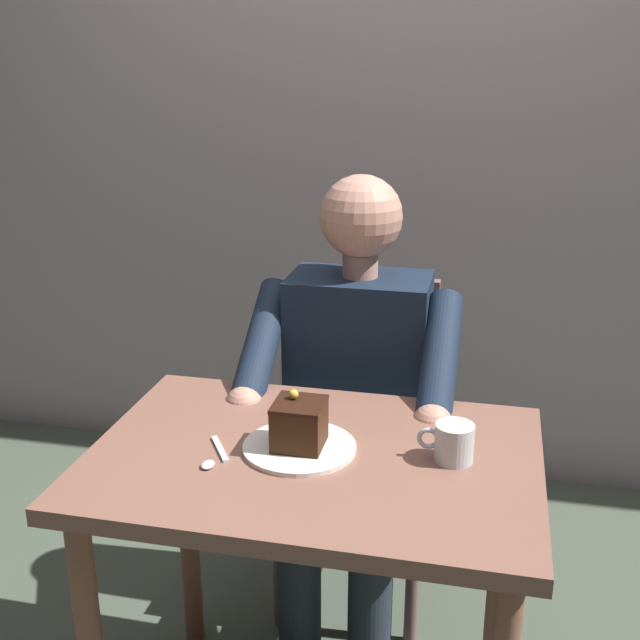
{
  "coord_description": "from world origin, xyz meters",
  "views": [
    {
      "loc": [
        -0.33,
        1.39,
        1.52
      ],
      "look_at": [
        0.01,
        -0.1,
        0.99
      ],
      "focal_mm": 44.51,
      "sensor_mm": 36.0,
      "label": 1
    }
  ],
  "objects_px": {
    "dining_table": "(314,501)",
    "cake_slice": "(299,424)",
    "coffee_cup": "(453,442)",
    "dessert_spoon": "(213,457)",
    "seated_person": "(353,406)",
    "chair": "(363,425)"
  },
  "relations": [
    {
      "from": "dining_table",
      "to": "cake_slice",
      "type": "relative_size",
      "value": 7.89
    },
    {
      "from": "coffee_cup",
      "to": "dessert_spoon",
      "type": "bearing_deg",
      "value": 12.14
    },
    {
      "from": "seated_person",
      "to": "dining_table",
      "type": "bearing_deg",
      "value": 90.0
    },
    {
      "from": "coffee_cup",
      "to": "seated_person",
      "type": "bearing_deg",
      "value": -56.18
    },
    {
      "from": "chair",
      "to": "cake_slice",
      "type": "xyz_separation_m",
      "value": [
        0.03,
        0.61,
        0.3
      ]
    },
    {
      "from": "seated_person",
      "to": "chair",
      "type": "bearing_deg",
      "value": -90.0
    },
    {
      "from": "cake_slice",
      "to": "dessert_spoon",
      "type": "distance_m",
      "value": 0.18
    },
    {
      "from": "dining_table",
      "to": "cake_slice",
      "type": "xyz_separation_m",
      "value": [
        0.03,
        -0.01,
        0.17
      ]
    },
    {
      "from": "dining_table",
      "to": "chair",
      "type": "bearing_deg",
      "value": -90.0
    },
    {
      "from": "cake_slice",
      "to": "dessert_spoon",
      "type": "xyz_separation_m",
      "value": [
        0.16,
        0.08,
        -0.05
      ]
    },
    {
      "from": "seated_person",
      "to": "coffee_cup",
      "type": "distance_m",
      "value": 0.51
    },
    {
      "from": "cake_slice",
      "to": "dessert_spoon",
      "type": "bearing_deg",
      "value": 26.02
    },
    {
      "from": "chair",
      "to": "cake_slice",
      "type": "bearing_deg",
      "value": 87.01
    },
    {
      "from": "chair",
      "to": "coffee_cup",
      "type": "bearing_deg",
      "value": 115.18
    },
    {
      "from": "dining_table",
      "to": "dessert_spoon",
      "type": "bearing_deg",
      "value": 20.06
    },
    {
      "from": "chair",
      "to": "dessert_spoon",
      "type": "xyz_separation_m",
      "value": [
        0.19,
        0.69,
        0.24
      ]
    },
    {
      "from": "coffee_cup",
      "to": "cake_slice",
      "type": "bearing_deg",
      "value": 4.31
    },
    {
      "from": "dining_table",
      "to": "dessert_spoon",
      "type": "height_order",
      "value": "dessert_spoon"
    },
    {
      "from": "chair",
      "to": "coffee_cup",
      "type": "xyz_separation_m",
      "value": [
        -0.28,
        0.59,
        0.28
      ]
    },
    {
      "from": "dessert_spoon",
      "to": "chair",
      "type": "bearing_deg",
      "value": -105.42
    },
    {
      "from": "cake_slice",
      "to": "coffee_cup",
      "type": "distance_m",
      "value": 0.31
    },
    {
      "from": "dining_table",
      "to": "chair",
      "type": "height_order",
      "value": "chair"
    }
  ]
}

